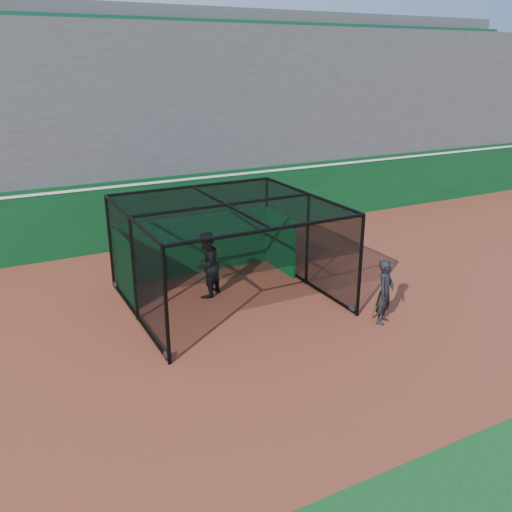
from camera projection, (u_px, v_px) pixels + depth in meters
name	position (u px, v px, depth m)	size (l,w,h in m)	color
ground	(255.00, 341.00, 13.26)	(120.00, 120.00, 0.00)	brown
outfield_wall	(148.00, 211.00, 19.90)	(50.00, 0.50, 2.50)	#0B3D19
grandstand	(115.00, 113.00, 21.96)	(50.00, 7.85, 8.95)	#4C4C4F
batting_cage	(227.00, 254.00, 15.08)	(5.38, 5.16, 2.82)	black
batter	(206.00, 264.00, 15.52)	(0.94, 0.73, 1.94)	black
on_deck_player	(385.00, 292.00, 13.95)	(0.75, 0.67, 1.73)	black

